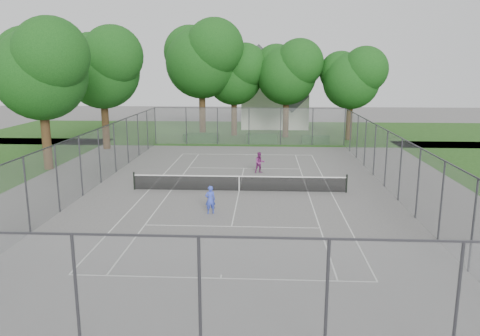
{
  "coord_description": "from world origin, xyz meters",
  "views": [
    {
      "loc": [
        1.5,
        -27.15,
        7.35
      ],
      "look_at": [
        0.0,
        1.0,
        1.2
      ],
      "focal_mm": 35.0,
      "sensor_mm": 36.0,
      "label": 1
    }
  ],
  "objects_px": {
    "tennis_net": "(239,183)",
    "house": "(275,95)",
    "girl_player": "(210,200)",
    "woman_player": "(260,163)"
  },
  "relations": [
    {
      "from": "tennis_net",
      "to": "house",
      "type": "height_order",
      "value": "house"
    },
    {
      "from": "woman_player",
      "to": "house",
      "type": "bearing_deg",
      "value": 69.49
    },
    {
      "from": "girl_player",
      "to": "woman_player",
      "type": "relative_size",
      "value": 0.98
    },
    {
      "from": "tennis_net",
      "to": "girl_player",
      "type": "bearing_deg",
      "value": -105.32
    },
    {
      "from": "house",
      "to": "tennis_net",
      "type": "bearing_deg",
      "value": -94.99
    },
    {
      "from": "girl_player",
      "to": "woman_player",
      "type": "xyz_separation_m",
      "value": [
        2.39,
        9.44,
        0.02
      ]
    },
    {
      "from": "house",
      "to": "woman_player",
      "type": "bearing_deg",
      "value": -93.35
    },
    {
      "from": "woman_player",
      "to": "tennis_net",
      "type": "bearing_deg",
      "value": -120.39
    },
    {
      "from": "tennis_net",
      "to": "woman_player",
      "type": "bearing_deg",
      "value": 76.76
    },
    {
      "from": "tennis_net",
      "to": "house",
      "type": "distance_m",
      "value": 30.93
    }
  ]
}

